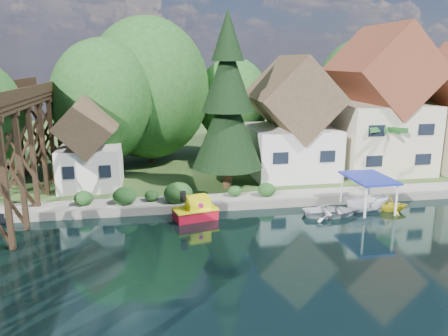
# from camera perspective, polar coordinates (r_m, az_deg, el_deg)

# --- Properties ---
(ground) EXTENTS (140.00, 140.00, 0.00)m
(ground) POSITION_cam_1_polar(r_m,az_deg,el_deg) (26.01, 4.38, -11.23)
(ground) COLOR black
(ground) RESTS_ON ground
(bank) EXTENTS (140.00, 52.00, 0.50)m
(bank) POSITION_cam_1_polar(r_m,az_deg,el_deg) (58.14, -3.61, 3.17)
(bank) COLOR #2D4F1F
(bank) RESTS_ON ground
(seawall) EXTENTS (60.00, 0.40, 0.62)m
(seawall) POSITION_cam_1_polar(r_m,az_deg,el_deg) (34.08, 7.74, -4.57)
(seawall) COLOR slate
(seawall) RESTS_ON ground
(promenade) EXTENTS (50.00, 2.60, 0.06)m
(promenade) POSITION_cam_1_polar(r_m,az_deg,el_deg) (35.80, 10.21, -3.39)
(promenade) COLOR gray
(promenade) RESTS_ON bank
(house_left) EXTENTS (7.64, 8.64, 11.02)m
(house_left) POSITION_cam_1_polar(r_m,az_deg,el_deg) (41.31, 8.70, 5.53)
(house_left) COLOR silver
(house_left) RESTS_ON bank
(house_center) EXTENTS (8.65, 9.18, 13.89)m
(house_center) POSITION_cam_1_polar(r_m,az_deg,el_deg) (45.20, 19.56, 7.23)
(house_center) COLOR beige
(house_center) RESTS_ON bank
(shed) EXTENTS (5.09, 5.40, 7.85)m
(shed) POSITION_cam_1_polar(r_m,az_deg,el_deg) (38.38, -17.12, 2.45)
(shed) COLOR silver
(shed) RESTS_ON bank
(bg_trees) EXTENTS (49.90, 13.30, 10.57)m
(bg_trees) POSITION_cam_1_polar(r_m,az_deg,el_deg) (44.77, -0.73, 9.08)
(bg_trees) COLOR #382314
(bg_trees) RESTS_ON bank
(shrubs) EXTENTS (15.76, 2.47, 1.70)m
(shrubs) POSITION_cam_1_polar(r_m,az_deg,el_deg) (33.58, -7.05, -3.19)
(shrubs) COLOR #1C4318
(shrubs) RESTS_ON bank
(conifer) EXTENTS (5.87, 5.87, 14.46)m
(conifer) POSITION_cam_1_polar(r_m,az_deg,el_deg) (36.01, 0.47, 8.20)
(conifer) COLOR #382314
(conifer) RESTS_ON bank
(palm_tree) EXTENTS (3.77, 3.77, 5.15)m
(palm_tree) POSITION_cam_1_polar(r_m,az_deg,el_deg) (41.23, 20.38, 4.60)
(palm_tree) COLOR #382314
(palm_tree) RESTS_ON bank
(tugboat) EXTENTS (3.35, 2.34, 2.21)m
(tugboat) POSITION_cam_1_polar(r_m,az_deg,el_deg) (31.23, -3.70, -5.53)
(tugboat) COLOR red
(tugboat) RESTS_ON ground
(boat_white_a) EXTENTS (4.21, 3.16, 0.83)m
(boat_white_a) POSITION_cam_1_polar(r_m,az_deg,el_deg) (32.83, 13.80, -5.39)
(boat_white_a) COLOR silver
(boat_white_a) RESTS_ON ground
(boat_canopy) EXTENTS (3.43, 4.29, 2.71)m
(boat_canopy) POSITION_cam_1_polar(r_m,az_deg,el_deg) (34.20, 18.24, -3.61)
(boat_canopy) COLOR white
(boat_canopy) RESTS_ON ground
(boat_yellow) EXTENTS (2.72, 2.46, 1.25)m
(boat_yellow) POSITION_cam_1_polar(r_m,az_deg,el_deg) (35.13, 21.09, -4.30)
(boat_yellow) COLOR yellow
(boat_yellow) RESTS_ON ground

